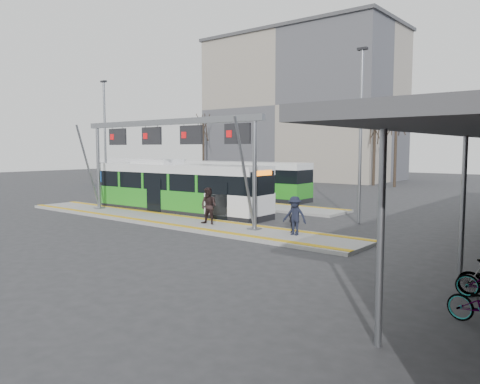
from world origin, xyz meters
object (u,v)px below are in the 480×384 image
object	(u,v)px
hero_bus	(180,189)
passenger_b	(209,206)
passenger_c	(295,216)
gantry	(165,139)
passenger_a	(295,215)

from	to	relation	value
hero_bus	passenger_b	bearing A→B (deg)	-31.60
hero_bus	passenger_c	world-z (taller)	hero_bus
gantry	passenger_a	bearing A→B (deg)	3.37
gantry	passenger_c	world-z (taller)	gantry
passenger_c	hero_bus	bearing A→B (deg)	160.12
passenger_a	passenger_b	world-z (taller)	passenger_b
hero_bus	passenger_b	xyz separation A→B (m)	(4.69, -2.58, -0.42)
hero_bus	passenger_a	world-z (taller)	hero_bus
gantry	passenger_c	bearing A→B (deg)	-0.02
passenger_b	passenger_a	bearing A→B (deg)	-1.58
passenger_a	passenger_b	xyz separation A→B (m)	(-4.49, -0.64, 0.12)
hero_bus	passenger_b	world-z (taller)	hero_bus
passenger_a	passenger_b	bearing A→B (deg)	-169.10
passenger_c	passenger_b	bearing A→B (deg)	176.54
hero_bus	passenger_b	distance (m)	5.37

